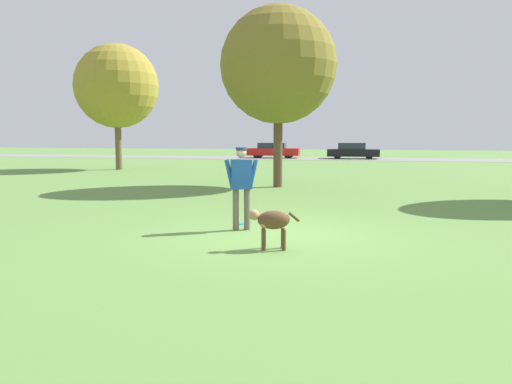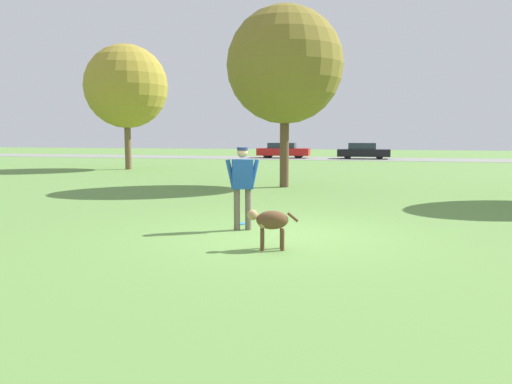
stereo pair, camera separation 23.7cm
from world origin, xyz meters
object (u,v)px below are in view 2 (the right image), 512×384
Objects in this scene: frisbee at (242,224)px; parked_car_black at (363,151)px; tree_far_left at (126,87)px; dog at (270,222)px; tree_mid_center at (285,65)px; person at (242,181)px; parked_car_red at (283,150)px.

parked_car_black reaches higher than frisbee.
tree_far_left is at bearing -129.43° from parked_car_black.
tree_far_left is at bearing 125.66° from frisbee.
tree_mid_center is at bearing -95.09° from dog.
person is 0.38× the size of parked_car_red.
tree_far_left is (-11.48, 16.36, 3.70)m from person.
parked_car_red is at bearing 99.41° from frisbee.
tree_mid_center is at bearing -81.09° from parked_car_red.
parked_car_black reaches higher than dog.
dog is 11.29m from tree_mid_center.
person is 32.75m from parked_car_black.
parked_car_black is at bearing 67.59° from person.
dog is 0.21× the size of parked_car_black.
tree_far_left is at bearing 104.89° from person.
dog is 34.98m from parked_car_red.
parked_car_black is at bearing 85.01° from tree_mid_center.
frisbee is 9.32m from tree_mid_center.
person is at bearing -54.95° from tree_far_left.
parked_car_black reaches higher than parked_car_red.
frisbee is at bearing -82.80° from parked_car_red.
person is 1.95m from dog.
person reaches higher than dog.
parked_car_black is (1.28, 32.72, -0.38)m from person.
dog is at bearing -80.41° from tree_mid_center.
person is at bearing -84.74° from tree_mid_center.
tree_mid_center is 24.36m from parked_car_black.
frisbee is at bearing -77.79° from dog.
tree_mid_center is 13.10m from tree_far_left.
person is at bearing -72.61° from frisbee.
tree_mid_center reaches higher than frisbee.
frisbee is 0.05× the size of parked_car_black.
dog is 34.34m from parked_car_black.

